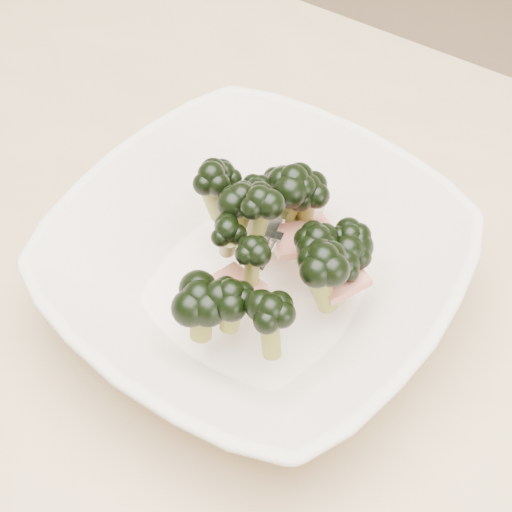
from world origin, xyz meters
name	(u,v)px	position (x,y,z in m)	size (l,w,h in m)	color
dining_table	(235,361)	(0.00, 0.00, 0.65)	(1.20, 0.80, 0.75)	tan
broccoli_dish	(258,262)	(0.01, 0.02, 0.79)	(0.33, 0.33, 0.13)	beige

